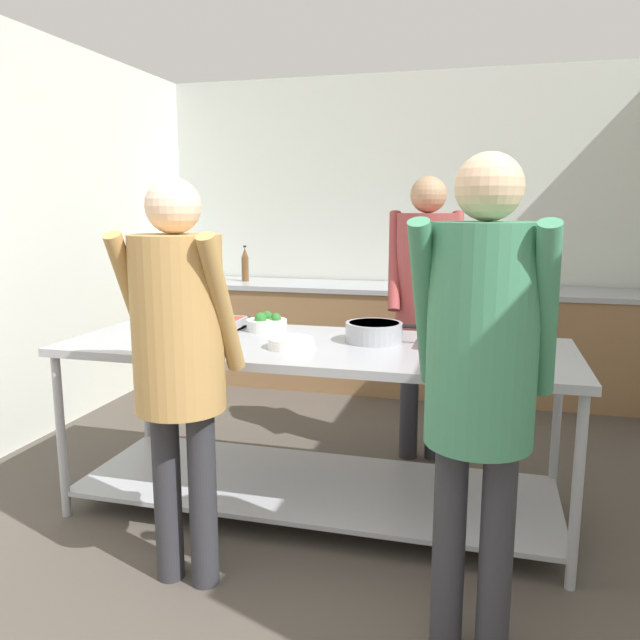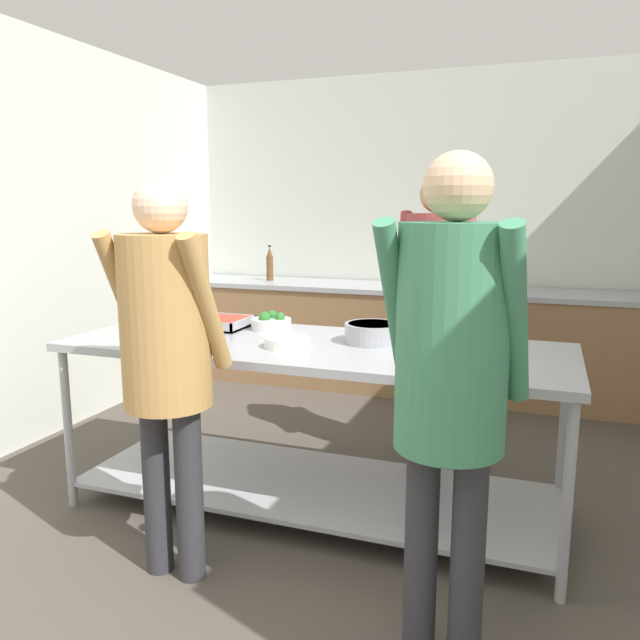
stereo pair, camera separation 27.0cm
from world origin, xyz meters
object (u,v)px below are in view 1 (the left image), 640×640
at_px(serving_tray_vegetables, 202,324).
at_px(plate_stack, 291,343).
at_px(water_bottle, 245,265).
at_px(serving_tray_roast, 467,341).
at_px(guest_serving_right, 179,343).
at_px(cook_behind_counter, 426,288).
at_px(guest_serving_left, 481,360).
at_px(broccoli_bowl, 267,324).
at_px(sauce_pan, 374,331).

height_order(serving_tray_vegetables, plate_stack, serving_tray_vegetables).
bearing_deg(water_bottle, serving_tray_roast, -47.04).
height_order(plate_stack, water_bottle, water_bottle).
relative_size(serving_tray_roast, guest_serving_right, 0.25).
bearing_deg(cook_behind_counter, serving_tray_roast, -68.30).
relative_size(cook_behind_counter, water_bottle, 5.41).
distance_m(serving_tray_roast, cook_behind_counter, 0.74).
bearing_deg(serving_tray_roast, guest_serving_right, -140.35).
relative_size(plate_stack, guest_serving_left, 0.13).
xyz_separation_m(broccoli_bowl, sauce_pan, (0.62, -0.14, 0.02)).
relative_size(guest_serving_left, guest_serving_right, 1.03).
distance_m(serving_tray_vegetables, cook_behind_counter, 1.31).
xyz_separation_m(serving_tray_vegetables, plate_stack, (0.62, -0.34, -0.00)).
bearing_deg(broccoli_bowl, serving_tray_vegetables, -174.10).
bearing_deg(plate_stack, water_bottle, 116.27).
distance_m(plate_stack, serving_tray_roast, 0.85).
distance_m(serving_tray_vegetables, serving_tray_roast, 1.43).
bearing_deg(guest_serving_right, serving_tray_vegetables, 110.72).
bearing_deg(serving_tray_vegetables, plate_stack, -28.65).
distance_m(plate_stack, guest_serving_left, 1.18).
bearing_deg(plate_stack, guest_serving_left, -41.01).
xyz_separation_m(sauce_pan, guest_serving_right, (-0.62, -0.86, 0.09)).
height_order(serving_tray_vegetables, water_bottle, water_bottle).
xyz_separation_m(plate_stack, sauce_pan, (0.36, 0.24, 0.03)).
bearing_deg(serving_tray_roast, cook_behind_counter, 111.70).
xyz_separation_m(sauce_pan, cook_behind_counter, (0.18, 0.69, 0.14)).
bearing_deg(sauce_pan, serving_tray_roast, 2.75).
bearing_deg(broccoli_bowl, water_bottle, 114.66).
relative_size(sauce_pan, cook_behind_counter, 0.25).
xyz_separation_m(plate_stack, water_bottle, (-1.19, 2.40, 0.13)).
relative_size(serving_tray_vegetables, cook_behind_counter, 0.26).
bearing_deg(broccoli_bowl, serving_tray_roast, -6.16).
height_order(serving_tray_vegetables, guest_serving_right, guest_serving_right).
height_order(guest_serving_left, cook_behind_counter, cook_behind_counter).
height_order(sauce_pan, cook_behind_counter, cook_behind_counter).
distance_m(serving_tray_vegetables, guest_serving_right, 1.03).
relative_size(serving_tray_vegetables, sauce_pan, 1.04).
xyz_separation_m(serving_tray_vegetables, guest_serving_left, (1.50, -1.10, 0.16)).
height_order(cook_behind_counter, water_bottle, cook_behind_counter).
relative_size(broccoli_bowl, sauce_pan, 0.52).
distance_m(broccoli_bowl, guest_serving_left, 1.62).
bearing_deg(guest_serving_left, plate_stack, 138.99).
distance_m(serving_tray_vegetables, guest_serving_left, 1.87).
relative_size(guest_serving_left, water_bottle, 5.38).
distance_m(plate_stack, sauce_pan, 0.43).
height_order(guest_serving_left, guest_serving_right, guest_serving_left).
height_order(serving_tray_vegetables, guest_serving_left, guest_serving_left).
distance_m(plate_stack, guest_serving_right, 0.68).
relative_size(guest_serving_left, cook_behind_counter, 0.99).
height_order(guest_serving_right, cook_behind_counter, cook_behind_counter).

